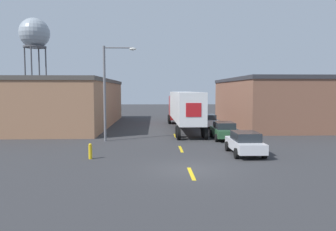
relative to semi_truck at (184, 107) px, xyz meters
The scene contains 11 objects.
ground_plane 17.95m from the semi_truck, 93.81° to the right, with size 160.00×160.00×0.00m, color #333335.
road_centerline 12.01m from the semi_truck, 95.76° to the right, with size 0.20×16.38×0.01m.
warehouse_left 14.34m from the semi_truck, 161.57° to the left, with size 10.79×22.33×5.49m.
warehouse_right 13.52m from the semi_truck, 18.56° to the left, with size 13.93×19.07×5.66m.
semi_truck is the anchor object (origin of this frame).
parked_car_right_near 14.23m from the semi_truck, 78.28° to the right, with size 1.96×4.16×1.51m.
parked_car_right_far 3.66m from the semi_truck, 28.58° to the left, with size 1.96×4.16×1.51m.
parked_car_right_mid 7.94m from the semi_truck, 68.30° to the right, with size 1.96×4.16×1.51m.
water_tower 45.27m from the semi_truck, 129.46° to the left, with size 6.05×6.05×18.77m.
street_lamp 10.58m from the semi_truck, 131.37° to the right, with size 2.72×0.32×7.82m.
fire_hydrant 16.53m from the semi_truck, 115.29° to the right, with size 0.22×0.22×0.97m.
Camera 1 is at (-1.79, -17.13, 4.23)m, focal length 35.00 mm.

